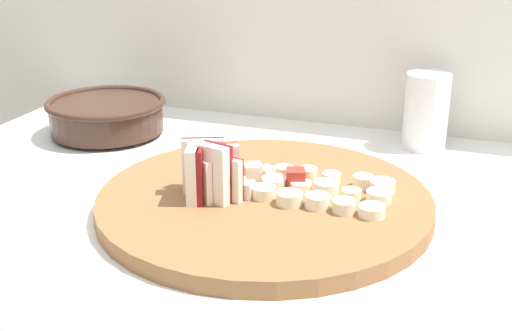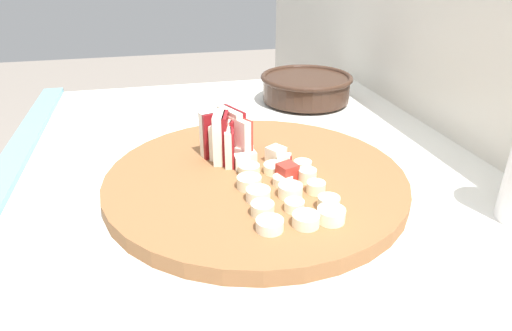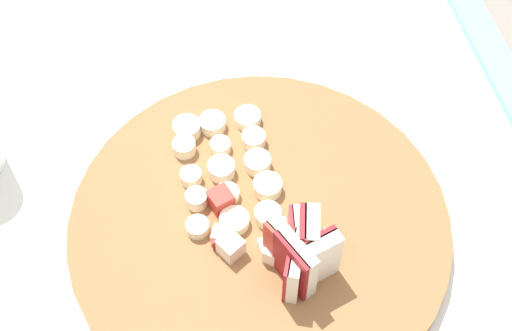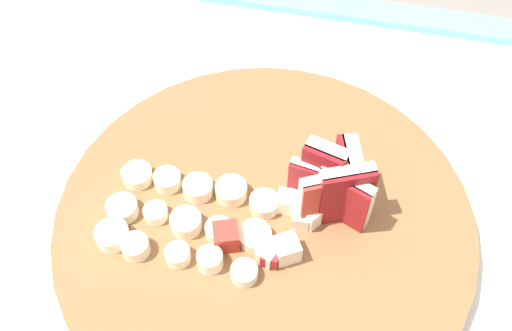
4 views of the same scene
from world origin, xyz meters
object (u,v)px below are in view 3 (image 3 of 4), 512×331
(cutting_board, at_px, (257,227))
(apple_dice_pile, at_px, (245,230))
(apple_wedge_fan, at_px, (301,254))
(banana_slice_rows, at_px, (226,167))

(cutting_board, relative_size, apple_dice_pile, 3.74)
(apple_wedge_fan, relative_size, banana_slice_rows, 0.51)
(cutting_board, bearing_deg, apple_wedge_fan, -154.08)
(apple_dice_pile, relative_size, banana_slice_rows, 0.67)
(banana_slice_rows, bearing_deg, apple_wedge_fan, -159.94)
(cutting_board, bearing_deg, banana_slice_rows, 14.65)
(apple_dice_pile, xyz_separation_m, banana_slice_rows, (0.08, 0.00, -0.00))
(apple_wedge_fan, xyz_separation_m, banana_slice_rows, (0.13, 0.05, -0.02))
(cutting_board, xyz_separation_m, banana_slice_rows, (0.07, 0.02, 0.02))
(apple_wedge_fan, distance_m, banana_slice_rows, 0.14)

